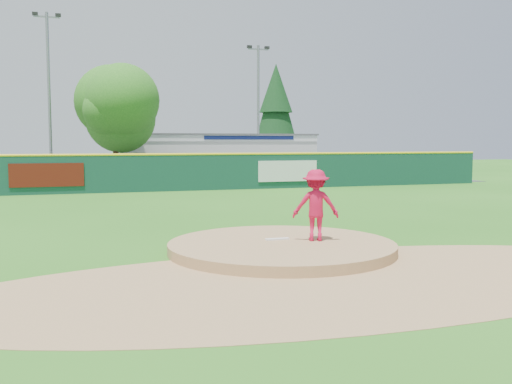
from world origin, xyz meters
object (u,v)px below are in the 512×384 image
object	(u,v)px
deciduous_tree	(115,113)
light_pole_left	(49,90)
light_pole_right	(258,104)
pitcher	(316,205)
conifer_tree	(276,110)
van	(178,172)
pool_building_grp	(211,155)

from	to	relation	value
deciduous_tree	light_pole_left	bearing A→B (deg)	153.43
light_pole_left	light_pole_right	distance (m)	15.14
pitcher	light_pole_right	size ratio (longest dim) A/B	0.17
conifer_tree	light_pole_right	bearing A→B (deg)	-119.74
van	light_pole_right	size ratio (longest dim) A/B	0.54
van	conifer_tree	bearing A→B (deg)	-50.55
light_pole_right	deciduous_tree	bearing A→B (deg)	-160.02
pool_building_grp	conifer_tree	distance (m)	8.95
pool_building_grp	light_pole_left	distance (m)	13.72
van	deciduous_tree	size ratio (longest dim) A/B	0.73
conifer_tree	light_pole_right	xyz separation A→B (m)	(-4.00, -7.00, 0.00)
deciduous_tree	conifer_tree	distance (m)	18.63
pool_building_grp	light_pole_right	world-z (taller)	light_pole_right
pool_building_grp	deciduous_tree	distance (m)	11.01
light_pole_right	pool_building_grp	bearing A→B (deg)	135.05
conifer_tree	pitcher	bearing A→B (deg)	-108.60
light_pole_left	light_pole_right	bearing A→B (deg)	7.59
pitcher	light_pole_right	xyz separation A→B (m)	(8.14, 29.06, 4.42)
pool_building_grp	light_pole_right	size ratio (longest dim) A/B	1.52
deciduous_tree	van	bearing A→B (deg)	-21.17
deciduous_tree	light_pole_right	distance (m)	11.75
van	light_pole_right	xyz separation A→B (m)	(7.25, 5.45, 4.78)
pool_building_grp	deciduous_tree	bearing A→B (deg)	-138.84
pitcher	light_pole_right	distance (m)	30.50
pitcher	deciduous_tree	world-z (taller)	deciduous_tree
pitcher	deciduous_tree	xyz separation A→B (m)	(-2.86, 25.06, 3.43)
deciduous_tree	light_pole_right	bearing A→B (deg)	19.98
deciduous_tree	pitcher	bearing A→B (deg)	-83.48
deciduous_tree	light_pole_left	distance (m)	4.72
van	light_pole_right	world-z (taller)	light_pole_right
conifer_tree	pool_building_grp	bearing A→B (deg)	-150.22
van	light_pole_left	size ratio (longest dim) A/B	0.49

